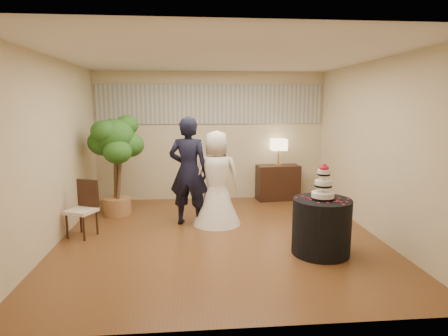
{
  "coord_description": "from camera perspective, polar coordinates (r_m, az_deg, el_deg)",
  "views": [
    {
      "loc": [
        -0.44,
        -5.72,
        2.1
      ],
      "look_at": [
        0.1,
        0.4,
        1.05
      ],
      "focal_mm": 30.0,
      "sensor_mm": 36.0,
      "label": 1
    }
  ],
  "objects": [
    {
      "name": "floor",
      "position": [
        6.11,
        -0.61,
        -10.41
      ],
      "size": [
        5.0,
        5.0,
        0.0
      ],
      "primitive_type": "cube",
      "color": "brown",
      "rests_on": "ground"
    },
    {
      "name": "ceiling",
      "position": [
        5.78,
        -0.67,
        16.67
      ],
      "size": [
        5.0,
        5.0,
        0.0
      ],
      "primitive_type": "cube",
      "color": "white",
      "rests_on": "wall_back"
    },
    {
      "name": "wall_back",
      "position": [
        8.26,
        -1.99,
        4.83
      ],
      "size": [
        5.0,
        0.06,
        2.8
      ],
      "primitive_type": "cube",
      "color": "beige",
      "rests_on": "ground"
    },
    {
      "name": "wall_front",
      "position": [
        3.32,
        2.71,
        -2.47
      ],
      "size": [
        5.0,
        0.06,
        2.8
      ],
      "primitive_type": "cube",
      "color": "beige",
      "rests_on": "ground"
    },
    {
      "name": "wall_left",
      "position": [
        6.11,
        -24.71,
        2.24
      ],
      "size": [
        0.06,
        5.0,
        2.8
      ],
      "primitive_type": "cube",
      "color": "beige",
      "rests_on": "ground"
    },
    {
      "name": "wall_right",
      "position": [
        6.47,
        22.06,
        2.78
      ],
      "size": [
        0.06,
        5.0,
        2.8
      ],
      "primitive_type": "cube",
      "color": "beige",
      "rests_on": "ground"
    },
    {
      "name": "mural_border",
      "position": [
        8.21,
        -2.01,
        9.7
      ],
      "size": [
        4.9,
        0.02,
        0.85
      ],
      "primitive_type": "cube",
      "color": "#A5A499",
      "rests_on": "wall_back"
    },
    {
      "name": "groom",
      "position": [
        6.52,
        -5.4,
        -0.5
      ],
      "size": [
        0.78,
        0.61,
        1.9
      ],
      "primitive_type": "imported",
      "rotation": [
        0.0,
        0.0,
        2.9
      ],
      "color": "black",
      "rests_on": "floor"
    },
    {
      "name": "bride",
      "position": [
        6.54,
        -1.14,
        -1.5
      ],
      "size": [
        0.9,
        0.9,
        1.66
      ],
      "primitive_type": "imported",
      "rotation": [
        0.0,
        0.0,
        3.2
      ],
      "color": "white",
      "rests_on": "floor"
    },
    {
      "name": "cake_table",
      "position": [
        5.51,
        14.61,
        -8.62
      ],
      "size": [
        1.05,
        1.05,
        0.79
      ],
      "primitive_type": "cylinder",
      "rotation": [
        0.0,
        0.0,
        0.37
      ],
      "color": "black",
      "rests_on": "floor"
    },
    {
      "name": "wedding_cake",
      "position": [
        5.35,
        14.91,
        -2.0
      ],
      "size": [
        0.32,
        0.32,
        0.51
      ],
      "primitive_type": null,
      "color": "white",
      "rests_on": "cake_table"
    },
    {
      "name": "console",
      "position": [
        8.38,
        8.2,
        -2.2
      ],
      "size": [
        0.96,
        0.5,
        0.77
      ],
      "primitive_type": "cube",
      "rotation": [
        0.0,
        0.0,
        0.09
      ],
      "color": "black",
      "rests_on": "floor"
    },
    {
      "name": "table_lamp",
      "position": [
        8.27,
        8.31,
        2.39
      ],
      "size": [
        0.32,
        0.32,
        0.58
      ],
      "primitive_type": null,
      "color": "beige",
      "rests_on": "console"
    },
    {
      "name": "ficus_tree",
      "position": [
        7.35,
        -16.2,
        0.45
      ],
      "size": [
        1.06,
        1.06,
        1.94
      ],
      "primitive_type": null,
      "rotation": [
        0.0,
        0.0,
        0.17
      ],
      "color": "#285D1D",
      "rests_on": "floor"
    },
    {
      "name": "side_chair",
      "position": [
        6.39,
        -20.92,
        -5.91
      ],
      "size": [
        0.55,
        0.56,
        0.9
      ],
      "primitive_type": null,
      "rotation": [
        0.0,
        0.0,
        -0.42
      ],
      "color": "black",
      "rests_on": "floor"
    }
  ]
}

